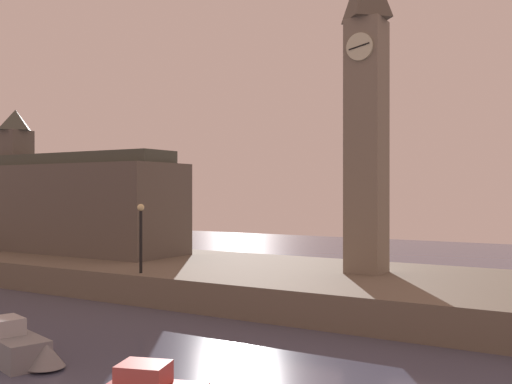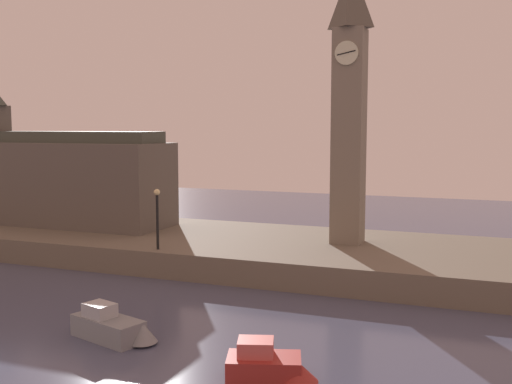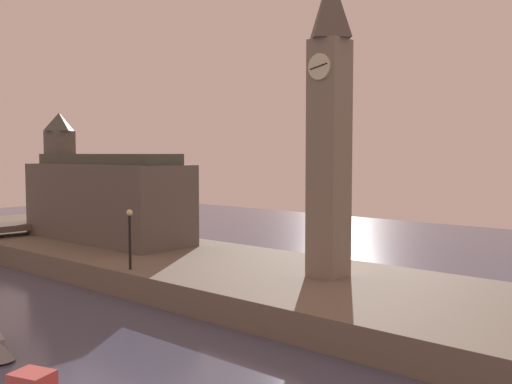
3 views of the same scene
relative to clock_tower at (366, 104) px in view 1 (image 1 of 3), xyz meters
name	(u,v)px [view 1 (image 1 of 3)]	position (x,y,z in m)	size (l,w,h in m)	color
far_embankment	(206,276)	(-9.42, -0.89, -9.30)	(70.00, 12.00, 1.50)	#6B6051
clock_tower	(366,104)	(0.00, 0.00, 0.00)	(1.99, 2.05, 16.51)	slate
parliament_hall	(74,203)	(-21.05, -0.21, -5.22)	(15.44, 5.26, 10.18)	#5B544C
streetlamp	(141,229)	(-9.72, -6.03, -6.34)	(0.36, 0.36, 3.50)	black
boat_cruiser_grey	(19,347)	(-5.85, -16.15, -9.52)	(4.06, 2.20, 1.44)	gray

